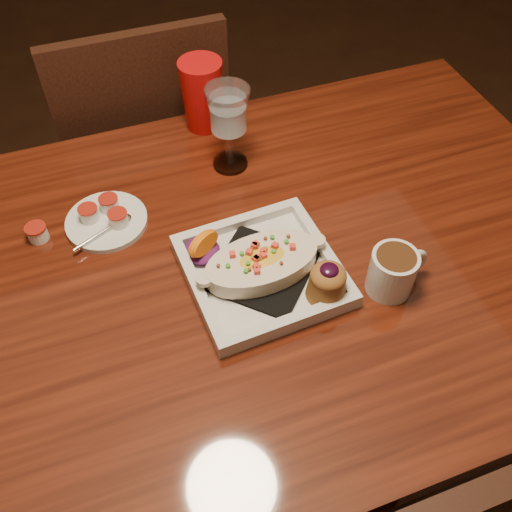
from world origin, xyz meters
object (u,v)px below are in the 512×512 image
object	(u,v)px
table	(213,304)
chair_far	(148,156)
goblet	(228,115)
saucer	(106,219)
plate	(268,269)
red_tumbler	(202,95)
coffee_mug	(394,270)

from	to	relation	value
table	chair_far	xyz separation A→B (m)	(-0.00, 0.63, -0.15)
table	chair_far	world-z (taller)	chair_far
chair_far	goblet	distance (m)	0.54
chair_far	saucer	xyz separation A→B (m)	(-0.15, -0.45, 0.25)
table	plate	distance (m)	0.16
plate	red_tumbler	xyz separation A→B (m)	(0.02, 0.45, 0.05)
red_tumbler	coffee_mug	bearing A→B (deg)	-72.61
table	coffee_mug	distance (m)	0.34
table	plate	xyz separation A→B (m)	(0.09, -0.05, 0.12)
table	goblet	bearing A→B (deg)	64.38
saucer	red_tumbler	bearing A→B (deg)	40.85
table	red_tumbler	xyz separation A→B (m)	(0.11, 0.40, 0.17)
table	chair_far	size ratio (longest dim) A/B	1.61
table	saucer	xyz separation A→B (m)	(-0.15, 0.18, 0.11)
table	saucer	size ratio (longest dim) A/B	9.87
saucer	chair_far	bearing A→B (deg)	71.95
chair_far	red_tumbler	distance (m)	0.41
saucer	red_tumbler	size ratio (longest dim) A/B	0.99
table	red_tumbler	size ratio (longest dim) A/B	9.81
table	saucer	distance (m)	0.25
saucer	red_tumbler	world-z (taller)	red_tumbler
chair_far	plate	xyz separation A→B (m)	(0.09, -0.68, 0.27)
chair_far	goblet	world-z (taller)	chair_far
goblet	red_tumbler	world-z (taller)	goblet
plate	coffee_mug	bearing A→B (deg)	-27.94
chair_far	goblet	xyz separation A→B (m)	(0.12, -0.37, 0.37)
table	goblet	world-z (taller)	goblet
chair_far	red_tumbler	size ratio (longest dim) A/B	6.08
plate	table	bearing A→B (deg)	149.16
table	plate	size ratio (longest dim) A/B	5.70
table	saucer	bearing A→B (deg)	129.93
chair_far	red_tumbler	world-z (taller)	chair_far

